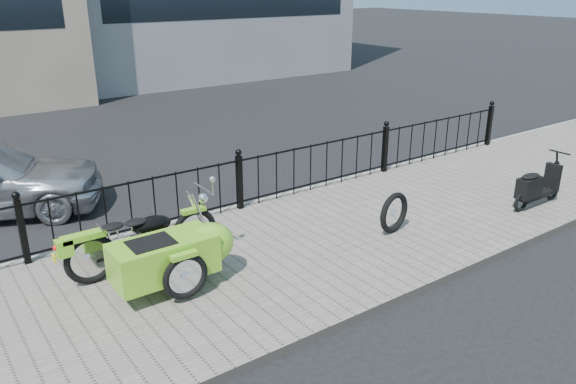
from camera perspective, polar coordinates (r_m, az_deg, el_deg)
ground at (r=8.93m, az=-0.52°, el=-4.93°), size 120.00×120.00×0.00m
sidewalk at (r=8.54m, az=1.42°, el=-5.74°), size 30.00×3.80×0.12m
curb at (r=10.02m, az=-5.27°, el=-1.71°), size 30.00×0.10×0.12m
iron_fence at (r=9.72m, az=-4.95°, el=0.91°), size 14.11×0.11×1.08m
motorcycle_sidecar at (r=7.45m, az=-11.69°, el=-5.76°), size 2.28×1.48×0.98m
scooter at (r=10.72m, az=23.87°, el=0.43°), size 1.35×0.39×0.91m
spare_tire at (r=8.95m, az=10.72°, el=-2.07°), size 0.67×0.19×0.66m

